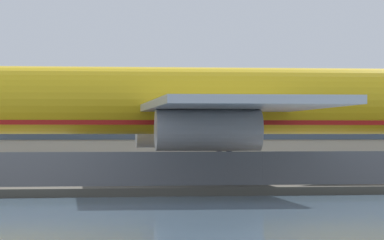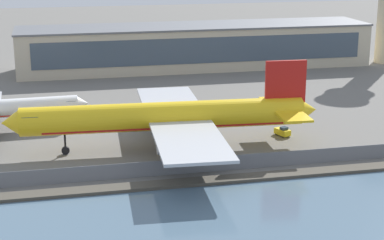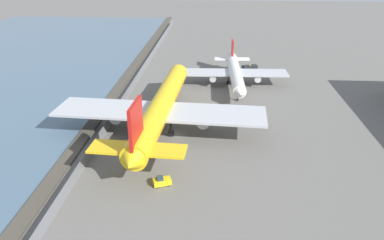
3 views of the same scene
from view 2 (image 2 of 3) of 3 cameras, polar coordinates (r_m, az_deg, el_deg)
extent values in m
plane|color=#66635E|center=(118.57, -1.05, -2.03)|extent=(500.00, 500.00, 0.00)
cube|color=#474238|center=(99.65, 1.34, -5.43)|extent=(320.00, 3.00, 0.50)
cube|color=slate|center=(103.38, 0.74, -4.03)|extent=(280.00, 0.08, 2.51)
cylinder|color=slate|center=(103.38, 0.74, -4.03)|extent=(0.10, 0.10, 2.51)
cylinder|color=yellow|center=(113.26, -2.46, 0.35)|extent=(50.14, 8.00, 5.03)
cone|color=yellow|center=(113.38, -15.80, -0.23)|extent=(3.55, 4.96, 4.77)
cone|color=yellow|center=(119.12, 10.23, 0.89)|extent=(3.53, 4.71, 4.52)
cube|color=#232D3D|center=(112.85, -14.12, 0.15)|extent=(3.01, 4.43, 1.51)
cube|color=red|center=(113.64, -2.45, -0.32)|extent=(42.61, 6.55, 0.90)
cube|color=#B7BABF|center=(102.38, -0.27, -1.70)|extent=(12.40, 24.58, 0.50)
cube|color=#B7BABF|center=(125.21, -1.98, 1.57)|extent=(12.40, 24.58, 0.50)
cylinder|color=#B7BABF|center=(104.48, -1.24, -2.28)|extent=(7.14, 3.18, 2.76)
cylinder|color=#B7BABF|center=(123.61, -2.54, 0.60)|extent=(7.14, 3.18, 2.76)
cube|color=red|center=(116.56, 8.31, 3.19)|extent=(7.51, 1.05, 8.54)
cube|color=yellow|center=(113.63, 8.88, 0.42)|extent=(5.51, 9.07, 0.40)
cube|color=yellow|center=(121.72, 7.61, 1.51)|extent=(5.51, 9.07, 0.40)
cylinder|color=black|center=(113.79, -11.21, -1.97)|extent=(0.35, 0.35, 2.94)
cylinder|color=black|center=(114.24, -11.17, -2.67)|extent=(1.44, 0.64, 1.41)
cylinder|color=black|center=(112.34, -0.50, -1.89)|extent=(0.40, 0.40, 2.94)
cylinder|color=black|center=(112.80, -0.50, -2.60)|extent=(1.68, 1.23, 1.62)
cylinder|color=black|center=(117.32, -0.90, -1.11)|extent=(0.40, 0.40, 2.94)
cylinder|color=black|center=(117.76, -0.89, -1.79)|extent=(1.68, 1.23, 1.62)
cone|color=white|center=(130.47, -9.72, 1.45)|extent=(2.47, 3.52, 3.44)
cube|color=#232D3D|center=(130.20, -10.76, 1.57)|extent=(2.09, 3.14, 1.09)
cylinder|color=black|center=(130.88, -12.32, 0.05)|extent=(0.25, 0.25, 2.12)
cylinder|color=black|center=(131.16, -12.29, -0.40)|extent=(1.03, 0.43, 1.01)
cube|color=yellow|center=(123.76, 8.04, -1.05)|extent=(2.62, 3.56, 1.11)
cube|color=#283847|center=(123.24, 8.18, -0.74)|extent=(1.59, 1.50, 0.50)
cylinder|color=black|center=(123.60, 8.57, -1.28)|extent=(0.45, 0.73, 0.70)
cylinder|color=black|center=(122.73, 8.10, -1.39)|extent=(0.45, 0.73, 0.70)
cylinder|color=black|center=(125.02, 7.97, -1.06)|extent=(0.45, 0.73, 0.70)
cylinder|color=black|center=(124.16, 7.50, -1.16)|extent=(0.45, 0.73, 0.70)
cube|color=#BCB299|center=(187.14, 0.31, 6.50)|extent=(100.85, 19.02, 11.85)
cube|color=#3D4C5B|center=(177.84, 1.00, 6.20)|extent=(92.78, 0.16, 7.11)
cube|color=#5B5E63|center=(186.23, 0.31, 8.38)|extent=(101.45, 19.62, 0.50)
camera|label=1|loc=(41.31, 0.37, -36.93)|focal=105.00mm
camera|label=3|loc=(155.44, 27.99, 15.12)|focal=35.00mm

